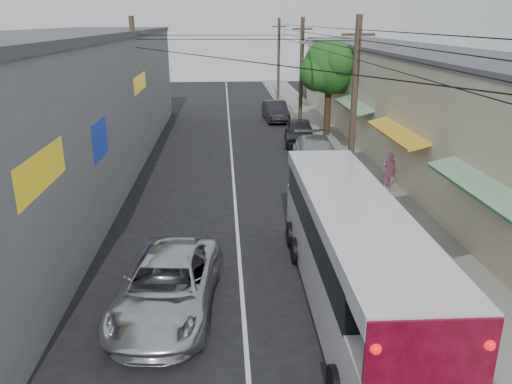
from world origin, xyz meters
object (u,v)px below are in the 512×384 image
Objects in this scene: parked_suv at (316,154)px; parked_car_mid at (300,132)px; jeepney at (167,286)px; pedestrian_near at (389,171)px; pedestrian_far at (355,177)px; parked_car_far at (276,111)px; coach_bus at (350,252)px.

parked_car_mid is (-0.05, 5.82, -0.02)m from parked_suv.
parked_suv is at bearing 69.71° from jeepney.
parked_suv is at bearing -37.03° from pedestrian_near.
jeepney is 3.56× the size of pedestrian_far.
parked_suv reaches higher than parked_car_far.
parked_car_far is (5.90, 27.93, 0.01)m from jeepney.
coach_bus is 1.99× the size of jeepney.
coach_bus is at bearing -94.97° from parked_car_far.
jeepney is 20.84m from parked_car_mid.
jeepney is 1.18× the size of parked_car_mid.
parked_car_mid is (6.65, 19.75, 0.03)m from jeepney.
parked_car_mid is at bearing 93.71° from parked_suv.
parked_suv is 4.93m from pedestrian_near.
pedestrian_far is at bearing -74.77° from parked_suv.
jeepney is at bearing 82.08° from pedestrian_far.
parked_suv is 4.72m from pedestrian_far.
coach_bus is 5.17m from jeepney.
pedestrian_near reaches higher than parked_suv.
pedestrian_near is (9.44, 9.83, 0.23)m from jeepney.
coach_bus is 2.33× the size of parked_car_far.
parked_suv is (6.70, 13.93, 0.05)m from jeepney.
coach_bus is 2.34× the size of parked_car_mid.
parked_car_far is 18.71m from pedestrian_far.
coach_bus is 9.67m from pedestrian_far.
pedestrian_far is at bearing 35.55° from pedestrian_near.
pedestrian_far is at bearing 55.90° from jeepney.
parked_car_far reaches higher than jeepney.
pedestrian_near is 1.13× the size of pedestrian_far.
pedestrian_far is (-1.76, -0.52, -0.10)m from pedestrian_near.
pedestrian_near is at bearing -132.07° from pedestrian_far.
parked_car_mid is at bearing -55.11° from pedestrian_near.
parked_car_far is 3.04× the size of pedestrian_far.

